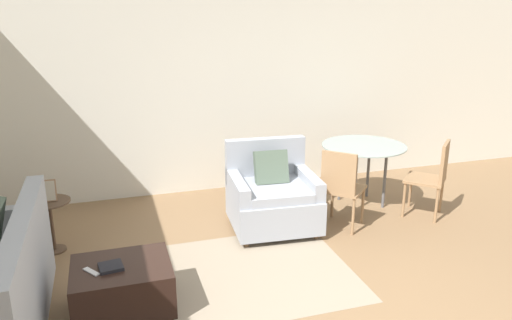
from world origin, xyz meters
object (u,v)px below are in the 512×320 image
(book_stack, at_px, (111,267))
(dining_chair_near_right, at_px, (434,174))
(dining_table, at_px, (364,153))
(armchair, at_px, (272,197))
(ottoman, at_px, (123,286))
(tv_remote_primary, at_px, (91,272))
(picture_frame, at_px, (47,191))
(side_table, at_px, (51,216))
(dining_chair_near_left, at_px, (341,184))

(book_stack, bearing_deg, dining_chair_near_right, 14.24)
(book_stack, distance_m, dining_table, 3.37)
(armchair, bearing_deg, book_stack, -145.95)
(ottoman, xyz_separation_m, tv_remote_primary, (-0.22, -0.04, 0.19))
(dining_table, bearing_deg, picture_frame, -176.53)
(armchair, height_order, side_table, armchair)
(armchair, xyz_separation_m, tv_remote_primary, (-1.88, -1.19, 0.05))
(side_table, height_order, picture_frame, picture_frame)
(book_stack, bearing_deg, side_table, 112.74)
(tv_remote_primary, relative_size, dining_chair_near_right, 0.18)
(side_table, xyz_separation_m, picture_frame, (0.00, -0.00, 0.27))
(armchair, distance_m, tv_remote_primary, 2.22)
(book_stack, bearing_deg, dining_chair_near_left, 20.60)
(ottoman, distance_m, picture_frame, 1.46)
(book_stack, xyz_separation_m, dining_chair_near_left, (2.43, 0.91, 0.10))
(picture_frame, height_order, dining_chair_near_right, dining_chair_near_right)
(dining_table, bearing_deg, dining_chair_near_right, -45.00)
(dining_chair_near_left, bearing_deg, book_stack, -159.40)
(dining_chair_near_right, bearing_deg, side_table, 174.90)
(armchair, relative_size, picture_frame, 4.53)
(tv_remote_primary, xyz_separation_m, dining_table, (3.15, 1.51, 0.25))
(dining_chair_near_left, bearing_deg, tv_remote_primary, -160.13)
(side_table, xyz_separation_m, dining_chair_near_left, (2.96, -0.37, 0.14))
(tv_remote_primary, height_order, side_table, side_table)
(dining_chair_near_left, bearing_deg, dining_chair_near_right, 0.00)
(armchair, height_order, tv_remote_primary, armchair)
(tv_remote_primary, relative_size, picture_frame, 0.76)
(armchair, relative_size, ottoman, 1.25)
(dining_chair_near_right, bearing_deg, picture_frame, 174.91)
(side_table, bearing_deg, armchair, -2.73)
(tv_remote_primary, height_order, picture_frame, picture_frame)
(ottoman, distance_m, dining_chair_near_right, 3.64)
(armchair, height_order, dining_table, armchair)
(book_stack, height_order, dining_chair_near_left, dining_chair_near_left)
(side_table, bearing_deg, dining_chair_near_right, -5.10)
(dining_chair_near_left, bearing_deg, picture_frame, 172.92)
(book_stack, bearing_deg, ottoman, 16.44)
(ottoman, xyz_separation_m, book_stack, (-0.07, -0.02, 0.19))
(tv_remote_primary, xyz_separation_m, side_table, (-0.39, 1.30, -0.03))
(dining_table, height_order, dining_chair_near_right, dining_chair_near_right)
(tv_remote_primary, xyz_separation_m, dining_chair_near_right, (3.74, 0.93, 0.11))
(tv_remote_primary, distance_m, dining_chair_near_left, 2.74)
(ottoman, relative_size, dining_chair_near_right, 0.86)
(side_table, distance_m, picture_frame, 0.27)
(tv_remote_primary, distance_m, dining_chair_near_right, 3.85)
(ottoman, relative_size, book_stack, 3.88)
(armchair, xyz_separation_m, side_table, (-2.27, 0.11, 0.02))
(picture_frame, height_order, dining_chair_near_left, dining_chair_near_left)
(picture_frame, relative_size, dining_chair_near_right, 0.24)
(armchair, relative_size, dining_chair_near_right, 1.07)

